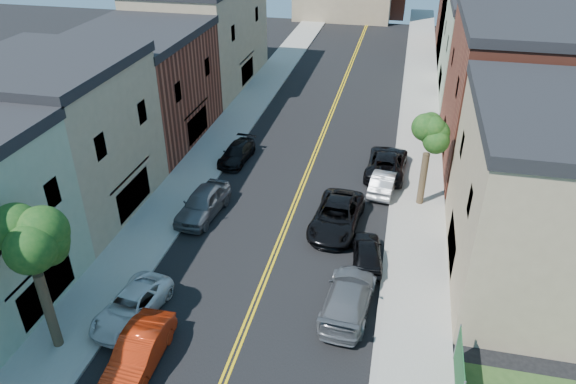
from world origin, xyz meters
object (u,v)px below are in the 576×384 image
Objects in this scene: silver_car_right at (384,181)px; dark_car_right_far at (387,163)px; grey_car_left at (203,203)px; grey_car_right at (348,297)px; red_sedan at (139,352)px; black_suv_lane at (337,216)px; black_car_left at (237,153)px; white_pickup at (132,306)px; black_car_right at (367,252)px.

dark_car_right_far is at bearing -83.60° from silver_car_right.
silver_car_right is (10.82, 5.54, -0.15)m from grey_car_left.
grey_car_left reaches higher than grey_car_right.
grey_car_left reaches higher than dark_car_right_far.
black_suv_lane is (6.80, 12.36, 0.04)m from red_sedan.
grey_car_right is (9.88, -6.60, -0.07)m from grey_car_left.
black_car_left is at bearing 143.73° from black_suv_lane.
grey_car_left is at bearing 95.81° from red_sedan.
black_suv_lane is at bearing -35.80° from black_car_left.
white_pickup is at bearing -85.58° from black_car_left.
black_suv_lane is at bearing 56.00° from white_pickup.
black_car_left is 11.01m from dark_car_right_far.
silver_car_right is at bearing 92.50° from dark_car_right_far.
white_pickup is 10.42m from grey_car_right.
dark_car_right_far reaches higher than white_pickup.
dark_car_right_far is (0.39, 10.74, 0.12)m from black_car_right.
grey_car_left reaches higher than black_suv_lane.
grey_car_left reaches higher than red_sedan.
grey_car_right is 1.36× the size of black_car_right.
black_car_left is 17.39m from grey_car_right.
grey_car_left is at bearing -84.21° from black_car_left.
grey_car_left reaches higher than white_pickup.
black_suv_lane is (8.50, -7.19, 0.17)m from black_car_left.
red_sedan is 14.11m from black_suv_lane.
black_suv_lane reaches higher than black_car_left.
black_suv_lane is (-2.50, -7.73, 0.00)m from dark_car_right_far.
black_car_right is at bearing 90.40° from dark_car_right_far.
red_sedan is at bearing -80.61° from black_car_left.
white_pickup is 12.90m from black_suv_lane.
white_pickup is at bearing -85.22° from grey_car_left.
grey_car_left is (-1.52, 11.96, 0.09)m from red_sedan.
black_car_left is 0.76× the size of black_suv_lane.
grey_car_right is at bearing 74.68° from black_car_right.
silver_car_right is 2.59m from dark_car_right_far.
white_pickup is at bearing 59.86° from silver_car_right.
black_suv_lane reaches higher than red_sedan.
black_car_right is at bearing -8.16° from grey_car_left.
grey_car_left reaches higher than silver_car_right.
black_car_right is 8.16m from silver_car_right.
white_pickup is at bearing -127.26° from black_suv_lane.
black_car_left is 1.02× the size of silver_car_right.
silver_car_right is at bearing 60.68° from white_pickup.
black_suv_lane reaches higher than white_pickup.
dark_car_right_far is 8.12m from black_suv_lane.
white_pickup is 0.81× the size of black_suv_lane.
silver_car_right is 5.72m from black_suv_lane.
silver_car_right is at bearing -100.32° from black_car_right.
red_sedan is 12.06m from grey_car_left.
grey_car_right is 12.18m from silver_car_right.
dark_car_right_far reaches higher than red_sedan.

